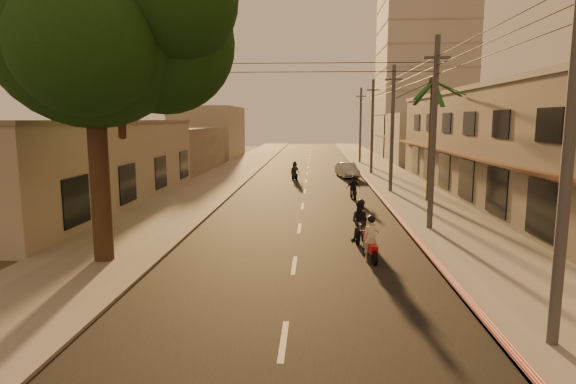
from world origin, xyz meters
name	(u,v)px	position (x,y,z in m)	size (l,w,h in m)	color
ground	(292,284)	(0.00, 0.00, 0.00)	(160.00, 160.00, 0.00)	#383023
road	(305,192)	(0.00, 20.00, 0.01)	(10.00, 140.00, 0.02)	black
sidewalk_right	(408,192)	(7.50, 20.00, 0.06)	(5.00, 140.00, 0.12)	slate
sidewalk_left	(203,190)	(-7.50, 20.00, 0.06)	(5.00, 140.00, 0.12)	slate
curb_stripe	(385,203)	(5.10, 15.00, 0.10)	(0.20, 60.00, 0.20)	red
shophouse_row	(515,144)	(13.95, 18.00, 3.65)	(8.80, 34.20, 7.30)	gray
left_building	(76,163)	(-13.98, 14.00, 2.60)	(8.20, 24.20, 5.20)	#A29D93
distant_tower	(424,57)	(16.00, 56.00, 14.00)	(12.10, 12.10, 28.00)	#B7B5B2
broadleaf_tree	(104,24)	(-6.61, 2.14, 8.48)	(9.60, 8.70, 12.10)	black
palm_tree	(433,88)	(8.00, 16.00, 7.15)	(5.00, 5.00, 8.20)	black
utility_poles	(393,101)	(6.20, 20.00, 6.54)	(1.20, 48.26, 9.00)	#38383A
filler_right	(424,138)	(14.00, 45.00, 3.00)	(8.00, 14.00, 6.00)	#A29D93
filler_left_near	(171,149)	(-14.00, 34.00, 2.20)	(8.00, 14.00, 4.40)	#A29D93
filler_left_far	(209,132)	(-14.00, 52.00, 3.50)	(8.00, 14.00, 7.00)	#A29D93
scooter_red	(371,241)	(2.81, 2.76, 0.77)	(0.78, 1.76, 1.74)	black
scooter_mid_a	(361,222)	(2.71, 5.58, 0.85)	(1.19, 1.87, 1.87)	black
scooter_mid_b	(353,189)	(3.27, 16.72, 0.73)	(0.98, 1.64, 1.61)	black
scooter_far_a	(295,171)	(-1.01, 26.98, 0.75)	(1.05, 1.62, 1.64)	black
parked_car	(347,170)	(3.69, 29.14, 0.66)	(2.14, 4.22, 1.33)	#9C9FA4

